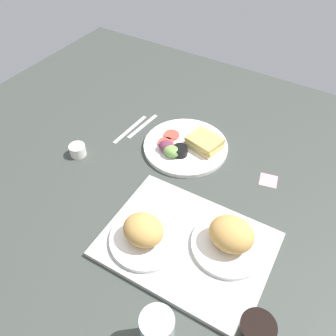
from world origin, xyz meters
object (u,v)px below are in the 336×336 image
(fork, at_px, (143,126))
(knife, at_px, (130,129))
(bread_plate_near, at_px, (230,238))
(bread_plate_far, at_px, (145,233))
(serving_tray, at_px, (187,245))
(plate_with_salad, at_px, (187,146))
(espresso_cup, at_px, (78,150))
(drinking_glass, at_px, (157,332))
(sticky_note, at_px, (268,180))

(fork, height_order, knife, same)
(bread_plate_near, height_order, fork, bread_plate_near)
(bread_plate_near, bearing_deg, bread_plate_far, 27.39)
(serving_tray, height_order, plate_with_salad, plate_with_salad)
(plate_with_salad, height_order, espresso_cup, plate_with_salad)
(bread_plate_far, xyz_separation_m, drinking_glass, (-0.17, 0.20, 0.01))
(bread_plate_far, height_order, sticky_note, bread_plate_far)
(drinking_glass, height_order, sticky_note, drinking_glass)
(espresso_cup, bearing_deg, bread_plate_far, 156.47)
(serving_tray, bearing_deg, fork, -42.53)
(plate_with_salad, height_order, drinking_glass, drinking_glass)
(fork, bearing_deg, bread_plate_far, 39.63)
(plate_with_salad, xyz_separation_m, sticky_note, (-0.30, -0.01, -0.02))
(serving_tray, bearing_deg, bread_plate_near, -152.65)
(bread_plate_far, height_order, plate_with_salad, bread_plate_far)
(sticky_note, bearing_deg, fork, -1.69)
(bread_plate_near, distance_m, bread_plate_far, 0.23)
(serving_tray, xyz_separation_m, plate_with_salad, (0.20, -0.34, 0.01))
(sticky_note, bearing_deg, drinking_glass, 86.24)
(bread_plate_far, bearing_deg, drinking_glass, 130.49)
(bread_plate_far, relative_size, fork, 1.19)
(fork, distance_m, sticky_note, 0.51)
(serving_tray, distance_m, fork, 0.55)
(bread_plate_near, height_order, plate_with_salad, bread_plate_near)
(fork, height_order, sticky_note, fork)
(plate_with_salad, relative_size, fork, 1.76)
(plate_with_salad, distance_m, espresso_cup, 0.38)
(plate_with_salad, xyz_separation_m, knife, (0.24, 0.02, -0.01))
(drinking_glass, relative_size, knife, 0.68)
(drinking_glass, height_order, espresso_cup, drinking_glass)
(plate_with_salad, bearing_deg, sticky_note, -178.29)
(knife, relative_size, sticky_note, 3.39)
(fork, distance_m, knife, 0.05)
(serving_tray, xyz_separation_m, sticky_note, (-0.11, -0.35, -0.01))
(plate_with_salad, bearing_deg, drinking_glass, 113.77)
(bread_plate_near, xyz_separation_m, sticky_note, (-0.01, -0.30, -0.05))
(drinking_glass, xyz_separation_m, knife, (0.50, -0.58, -0.06))
(serving_tray, height_order, bread_plate_far, bread_plate_far)
(espresso_cup, xyz_separation_m, fork, (-0.10, -0.25, -0.02))
(serving_tray, relative_size, bread_plate_far, 2.23)
(bread_plate_far, xyz_separation_m, fork, (0.30, -0.42, -0.05))
(drinking_glass, bearing_deg, knife, -49.29)
(serving_tray, height_order, bread_plate_near, bread_plate_near)
(plate_with_salad, xyz_separation_m, espresso_cup, (0.31, 0.22, 0.00))
(fork, bearing_deg, bread_plate_near, 61.99)
(drinking_glass, height_order, knife, drinking_glass)
(espresso_cup, bearing_deg, serving_tray, 166.37)
(sticky_note, bearing_deg, bread_plate_far, 62.82)
(plate_with_salad, distance_m, fork, 0.21)
(espresso_cup, bearing_deg, sticky_note, -159.34)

